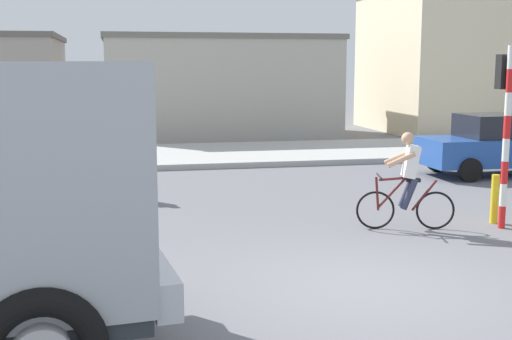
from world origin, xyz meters
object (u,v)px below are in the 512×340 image
object	(u,v)px
cyclist	(407,181)
pedestrian_near_kerb	(108,158)
car_red_near	(499,144)
bollard_far	(495,199)
traffic_light_pole	(505,111)

from	to	relation	value
cyclist	pedestrian_near_kerb	distance (m)	6.59
car_red_near	pedestrian_near_kerb	xyz separation A→B (m)	(-9.99, -0.91, 0.03)
car_red_near	cyclist	bearing A→B (deg)	-133.90
cyclist	bollard_far	distance (m)	1.83
cyclist	bollard_far	world-z (taller)	cyclist
cyclist	bollard_far	xyz separation A→B (m)	(1.78, 0.10, -0.41)
cyclist	car_red_near	world-z (taller)	cyclist
car_red_near	bollard_far	bearing A→B (deg)	-121.89
traffic_light_pole	bollard_far	xyz separation A→B (m)	(0.07, 0.29, -1.62)
cyclist	bollard_far	bearing A→B (deg)	3.17
traffic_light_pole	pedestrian_near_kerb	world-z (taller)	traffic_light_pole
cyclist	traffic_light_pole	bearing A→B (deg)	-6.50
bollard_far	traffic_light_pole	bearing A→B (deg)	-103.14
cyclist	traffic_light_pole	distance (m)	2.10
cyclist	car_red_near	bearing A→B (deg)	46.10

